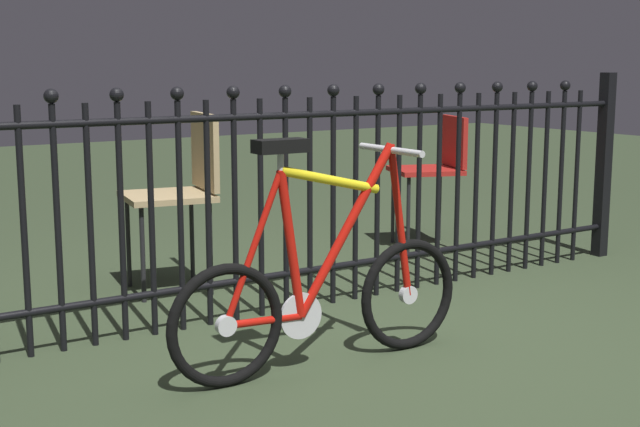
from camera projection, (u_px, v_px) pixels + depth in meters
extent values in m
plane|color=#334029|center=(380.00, 346.00, 3.68)|extent=(20.00, 20.00, 0.00)
cylinder|color=black|center=(24.00, 234.00, 3.47)|extent=(0.03, 0.03, 1.01)
cylinder|color=black|center=(58.00, 230.00, 3.54)|extent=(0.03, 0.03, 1.01)
sphere|color=black|center=(51.00, 96.00, 3.45)|extent=(0.06, 0.06, 0.06)
cylinder|color=black|center=(90.00, 227.00, 3.61)|extent=(0.03, 0.03, 1.01)
cylinder|color=black|center=(122.00, 224.00, 3.69)|extent=(0.03, 0.03, 1.01)
sphere|color=black|center=(117.00, 95.00, 3.60)|extent=(0.06, 0.06, 0.06)
cylinder|color=black|center=(152.00, 220.00, 3.76)|extent=(0.03, 0.03, 1.01)
cylinder|color=black|center=(180.00, 217.00, 3.83)|extent=(0.03, 0.03, 1.01)
sphere|color=black|center=(177.00, 94.00, 3.74)|extent=(0.06, 0.06, 0.06)
cylinder|color=black|center=(208.00, 215.00, 3.90)|extent=(0.03, 0.03, 1.01)
cylinder|color=black|center=(235.00, 212.00, 3.98)|extent=(0.03, 0.03, 1.01)
sphere|color=black|center=(233.00, 92.00, 3.89)|extent=(0.06, 0.06, 0.06)
cylinder|color=black|center=(261.00, 209.00, 4.05)|extent=(0.03, 0.03, 1.01)
cylinder|color=black|center=(286.00, 207.00, 4.12)|extent=(0.03, 0.03, 1.01)
sphere|color=black|center=(285.00, 91.00, 4.03)|extent=(0.06, 0.06, 0.06)
cylinder|color=black|center=(310.00, 204.00, 4.19)|extent=(0.03, 0.03, 1.01)
cylinder|color=black|center=(333.00, 202.00, 4.26)|extent=(0.03, 0.03, 1.01)
sphere|color=black|center=(333.00, 90.00, 4.17)|extent=(0.06, 0.06, 0.06)
cylinder|color=black|center=(356.00, 199.00, 4.34)|extent=(0.03, 0.03, 1.01)
cylinder|color=black|center=(377.00, 197.00, 4.41)|extent=(0.03, 0.03, 1.01)
sphere|color=black|center=(378.00, 89.00, 4.32)|extent=(0.06, 0.06, 0.06)
cylinder|color=black|center=(398.00, 195.00, 4.48)|extent=(0.03, 0.03, 1.01)
cylinder|color=black|center=(419.00, 193.00, 4.55)|extent=(0.03, 0.03, 1.01)
sphere|color=black|center=(421.00, 88.00, 4.46)|extent=(0.06, 0.06, 0.06)
cylinder|color=black|center=(438.00, 191.00, 4.63)|extent=(0.03, 0.03, 1.01)
cylinder|color=black|center=(458.00, 189.00, 4.70)|extent=(0.03, 0.03, 1.01)
sphere|color=black|center=(460.00, 88.00, 4.61)|extent=(0.06, 0.06, 0.06)
cylinder|color=black|center=(476.00, 187.00, 4.77)|extent=(0.03, 0.03, 1.01)
cylinder|color=black|center=(494.00, 185.00, 4.84)|extent=(0.03, 0.03, 1.01)
sphere|color=black|center=(497.00, 87.00, 4.75)|extent=(0.06, 0.06, 0.06)
cylinder|color=black|center=(511.00, 183.00, 4.92)|extent=(0.03, 0.03, 1.01)
cylinder|color=black|center=(528.00, 181.00, 4.99)|extent=(0.03, 0.03, 1.01)
sphere|color=black|center=(532.00, 86.00, 4.90)|extent=(0.06, 0.06, 0.06)
cylinder|color=black|center=(545.00, 180.00, 5.06)|extent=(0.03, 0.03, 1.01)
cylinder|color=black|center=(561.00, 178.00, 5.13)|extent=(0.03, 0.03, 1.01)
sphere|color=black|center=(565.00, 86.00, 5.04)|extent=(0.06, 0.06, 0.06)
cylinder|color=black|center=(576.00, 177.00, 5.21)|extent=(0.03, 0.03, 1.01)
cylinder|color=black|center=(296.00, 272.00, 4.20)|extent=(4.38, 0.03, 0.03)
cylinder|color=black|center=(295.00, 115.00, 4.08)|extent=(4.38, 0.03, 0.03)
cube|color=black|center=(604.00, 165.00, 5.33)|extent=(0.07, 0.07, 1.11)
torus|color=black|center=(226.00, 326.00, 3.19)|extent=(0.46, 0.05, 0.46)
cylinder|color=silver|center=(226.00, 326.00, 3.19)|extent=(0.08, 0.03, 0.08)
torus|color=black|center=(408.00, 294.00, 3.61)|extent=(0.46, 0.05, 0.46)
cylinder|color=silver|center=(408.00, 294.00, 3.61)|extent=(0.08, 0.03, 0.08)
cylinder|color=red|center=(346.00, 229.00, 3.40)|extent=(0.44, 0.05, 0.65)
cylinder|color=yellow|center=(330.00, 180.00, 3.33)|extent=(0.44, 0.05, 0.14)
cylinder|color=red|center=(291.00, 245.00, 3.28)|extent=(0.12, 0.04, 0.57)
cylinder|color=red|center=(264.00, 321.00, 3.27)|extent=(0.32, 0.04, 0.04)
cylinder|color=red|center=(253.00, 248.00, 3.20)|extent=(0.26, 0.03, 0.56)
cylinder|color=red|center=(400.00, 221.00, 3.54)|extent=(0.13, 0.03, 0.62)
cylinder|color=silver|center=(391.00, 147.00, 3.46)|extent=(0.03, 0.03, 0.02)
cylinder|color=silver|center=(391.00, 150.00, 3.46)|extent=(0.04, 0.40, 0.03)
cylinder|color=silver|center=(281.00, 161.00, 3.21)|extent=(0.03, 0.03, 0.07)
cube|color=black|center=(280.00, 146.00, 3.20)|extent=(0.20, 0.10, 0.05)
cylinder|color=silver|center=(301.00, 316.00, 3.35)|extent=(0.18, 0.02, 0.18)
cylinder|color=black|center=(143.00, 255.00, 4.32)|extent=(0.02, 0.02, 0.48)
cylinder|color=black|center=(128.00, 242.00, 4.63)|extent=(0.02, 0.02, 0.48)
cylinder|color=black|center=(210.00, 249.00, 4.46)|extent=(0.02, 0.02, 0.48)
cylinder|color=black|center=(192.00, 237.00, 4.77)|extent=(0.02, 0.02, 0.48)
cube|color=tan|center=(167.00, 196.00, 4.50)|extent=(0.50, 0.50, 0.03)
cube|color=tan|center=(205.00, 151.00, 4.54)|extent=(0.10, 0.41, 0.39)
cylinder|color=black|center=(408.00, 215.00, 5.46)|extent=(0.02, 0.02, 0.48)
cylinder|color=black|center=(393.00, 207.00, 5.77)|extent=(0.02, 0.02, 0.48)
cylinder|color=black|center=(457.00, 213.00, 5.53)|extent=(0.02, 0.02, 0.48)
cylinder|color=black|center=(439.00, 205.00, 5.84)|extent=(0.02, 0.02, 0.48)
cube|color=#A51E19|center=(425.00, 170.00, 5.61)|extent=(0.52, 0.52, 0.03)
cube|color=#A51E19|center=(454.00, 141.00, 5.62)|extent=(0.16, 0.37, 0.32)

